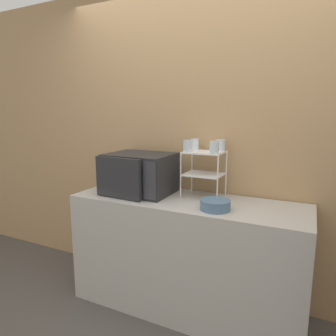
% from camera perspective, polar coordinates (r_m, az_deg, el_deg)
% --- Properties ---
extents(ground_plane, '(12.00, 12.00, 0.00)m').
position_cam_1_polar(ground_plane, '(2.45, 0.30, -28.29)').
color(ground_plane, '#4C4742').
extents(wall_back, '(8.00, 0.06, 2.60)m').
position_cam_1_polar(wall_back, '(2.50, 6.54, 5.00)').
color(wall_back, tan).
rests_on(wall_back, ground_plane).
extents(counter, '(1.77, 0.58, 0.89)m').
position_cam_1_polar(counter, '(2.44, 3.40, -16.14)').
color(counter, '#B7B2A8').
rests_on(counter, ground_plane).
extents(microwave, '(0.52, 0.46, 0.32)m').
position_cam_1_polar(microwave, '(2.44, -5.51, -1.04)').
color(microwave, '#262628').
rests_on(microwave, counter).
extents(dish_rack, '(0.30, 0.24, 0.36)m').
position_cam_1_polar(dish_rack, '(2.32, 6.87, 0.72)').
color(dish_rack, white).
rests_on(dish_rack, counter).
extents(glass_front_left, '(0.07, 0.07, 0.09)m').
position_cam_1_polar(glass_front_left, '(2.27, 3.74, 4.24)').
color(glass_front_left, silver).
rests_on(glass_front_left, dish_rack).
extents(glass_back_right, '(0.07, 0.07, 0.09)m').
position_cam_1_polar(glass_back_right, '(2.34, 10.03, 4.29)').
color(glass_back_right, silver).
rests_on(glass_back_right, dish_rack).
extents(glass_front_right, '(0.07, 0.07, 0.09)m').
position_cam_1_polar(glass_front_right, '(2.19, 8.81, 3.92)').
color(glass_front_right, silver).
rests_on(glass_front_right, dish_rack).
extents(glass_back_left, '(0.07, 0.07, 0.09)m').
position_cam_1_polar(glass_back_left, '(2.40, 5.11, 4.56)').
color(glass_back_left, silver).
rests_on(glass_back_left, dish_rack).
extents(bowl, '(0.20, 0.20, 0.07)m').
position_cam_1_polar(bowl, '(2.06, 8.98, -6.96)').
color(bowl, slate).
rests_on(bowl, counter).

